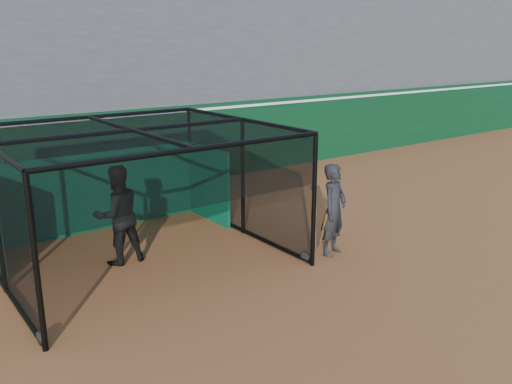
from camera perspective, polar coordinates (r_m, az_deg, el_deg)
ground at (r=9.72m, az=1.67°, el=-11.63°), size 120.00×120.00×0.00m
outfield_wall at (r=16.49m, az=-16.94°, el=3.83°), size 50.00×0.50×2.50m
grandstand at (r=19.79m, az=-21.59°, el=14.58°), size 50.00×7.85×8.95m
batting_cage at (r=11.42m, az=-12.47°, el=-0.45°), size 5.44×5.00×2.74m
batter at (r=11.40m, az=-14.35°, el=-2.35°), size 1.01×0.78×2.06m
on_deck_player at (r=11.63m, az=8.19°, el=-1.87°), size 0.84×0.69×1.99m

